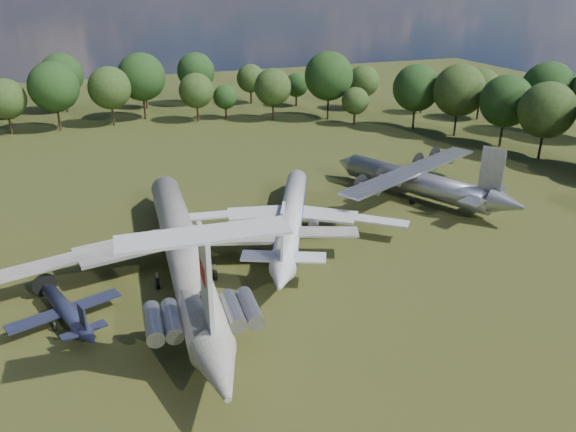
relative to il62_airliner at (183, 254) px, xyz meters
name	(u,v)px	position (x,y,z in m)	size (l,w,h in m)	color
ground	(195,262)	(1.93, 2.91, -2.85)	(300.00, 300.00, 0.00)	#2A4316
il62_airliner	(183,254)	(0.00, 0.00, 0.00)	(44.75, 58.17, 5.71)	#B7B7B3
tu104_jet	(291,220)	(16.40, 6.37, -0.69)	(32.41, 43.21, 4.32)	silver
an12_transport	(416,185)	(40.18, 11.72, -0.43)	(32.93, 36.81, 4.84)	#9FA2A6
small_prop_west	(67,314)	(-13.44, -6.05, -1.69)	(11.67, 15.91, 2.33)	black
person_on_il62	(202,294)	(-1.11, -15.94, 3.66)	(0.59, 0.39, 1.62)	brown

